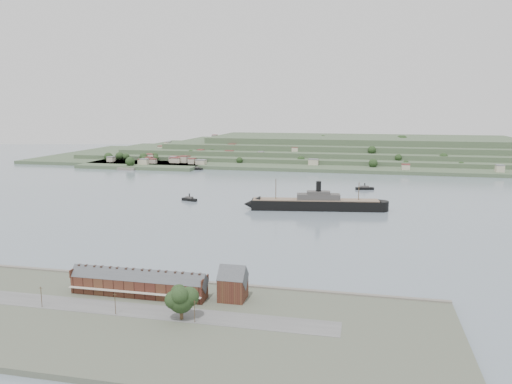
% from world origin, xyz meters
% --- Properties ---
extents(ground, '(1400.00, 1400.00, 0.00)m').
position_xyz_m(ground, '(0.00, 0.00, 0.00)').
color(ground, slate).
rests_on(ground, ground).
extents(near_shore, '(220.00, 80.00, 2.60)m').
position_xyz_m(near_shore, '(0.00, -186.75, 1.01)').
color(near_shore, '#4C5142').
rests_on(near_shore, ground).
extents(terrace_row, '(55.60, 9.80, 11.07)m').
position_xyz_m(terrace_row, '(-10.00, -168.02, 6.84)').
color(terrace_row, '#452018').
rests_on(terrace_row, ground).
extents(gabled_building, '(10.40, 10.18, 14.09)m').
position_xyz_m(gabled_building, '(27.50, -164.00, 8.19)').
color(gabled_building, '#452018').
rests_on(gabled_building, ground).
extents(far_peninsula, '(760.00, 309.00, 30.00)m').
position_xyz_m(far_peninsula, '(27.91, 393.10, 11.88)').
color(far_peninsula, '#3C4F35').
rests_on(far_peninsula, ground).
extents(steamship, '(106.63, 27.35, 25.65)m').
position_xyz_m(steamship, '(37.86, 20.83, 4.74)').
color(steamship, black).
rests_on(steamship, ground).
extents(tugboat, '(13.92, 7.77, 6.07)m').
position_xyz_m(tugboat, '(-63.00, 34.41, 1.48)').
color(tugboat, black).
rests_on(tugboat, ground).
extents(ferry_west, '(16.93, 6.51, 6.19)m').
position_xyz_m(ferry_west, '(-124.57, 225.00, 1.49)').
color(ferry_west, black).
rests_on(ferry_west, ground).
extents(ferry_east, '(17.17, 8.30, 6.21)m').
position_xyz_m(ferry_east, '(75.33, 121.47, 1.50)').
color(ferry_east, black).
rests_on(ferry_east, ground).
extents(fig_tree, '(11.40, 9.87, 12.72)m').
position_xyz_m(fig_tree, '(14.94, -186.03, 9.77)').
color(fig_tree, '#483621').
rests_on(fig_tree, ground).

